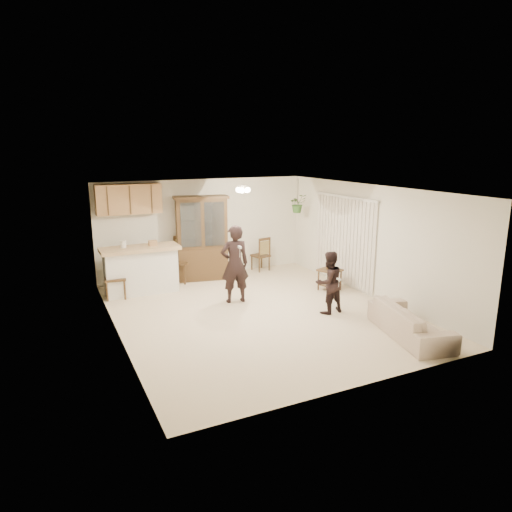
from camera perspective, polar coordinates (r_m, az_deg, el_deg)
name	(u,v)px	position (r m, az deg, el deg)	size (l,w,h in m)	color
floor	(258,313)	(9.35, 0.31, -7.12)	(6.50, 6.50, 0.00)	beige
ceiling	(259,189)	(8.79, 0.33, 8.33)	(5.50, 6.50, 0.02)	white
wall_back	(204,228)	(11.94, -6.52, 3.54)	(5.50, 0.02, 2.50)	white
wall_front	(364,302)	(6.33, 13.33, -5.65)	(5.50, 0.02, 2.50)	white
wall_left	(115,269)	(8.20, -17.25, -1.52)	(0.02, 6.50, 2.50)	white
wall_right	(370,241)	(10.45, 14.02, 1.82)	(0.02, 6.50, 2.50)	white
breakfast_bar	(141,272)	(10.78, -14.15, -1.94)	(1.60, 0.55, 1.00)	white
bar_top	(140,249)	(10.65, -14.32, 0.91)	(1.75, 0.70, 0.08)	tan
upper_cabinets	(129,199)	(11.17, -15.63, 6.87)	(1.50, 0.34, 0.70)	#997243
vertical_blinds	(344,241)	(11.15, 10.90, 1.91)	(0.06, 2.30, 2.10)	beige
ceiling_fixture	(243,189)	(9.96, -1.67, 8.35)	(0.36, 0.36, 0.20)	#FFE7BF
hanging_plant	(298,204)	(12.04, 5.23, 6.55)	(0.43, 0.37, 0.48)	#325823
plant_cord	(298,191)	(12.01, 5.26, 8.09)	(0.01, 0.01, 0.65)	black
sofa	(410,317)	(8.57, 18.74, -7.19)	(1.87, 0.73, 0.73)	beige
adult	(235,262)	(9.76, -2.68, -0.71)	(0.66, 0.43, 1.80)	black
child	(329,281)	(9.27, 9.08, -3.07)	(0.66, 0.51, 1.35)	black
china_hutch	(202,239)	(11.53, -6.78, 2.16)	(1.41, 0.75, 2.12)	#322212
side_table	(330,279)	(10.85, 9.19, -2.90)	(0.59, 0.59, 0.56)	#322212
chair_bar	(115,285)	(10.63, -17.16, -3.54)	(0.50, 0.50, 1.02)	#322212
chair_hutch_left	(180,269)	(11.54, -9.48, -1.66)	(0.69, 0.69, 1.11)	#322212
chair_hutch_right	(260,261)	(12.45, 0.57, -0.61)	(0.49, 0.49, 0.93)	#322212
controller_adult	(240,247)	(9.30, -2.04, 1.11)	(0.05, 0.15, 0.05)	silver
controller_child	(339,279)	(9.03, 10.32, -2.86)	(0.03, 0.11, 0.03)	silver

